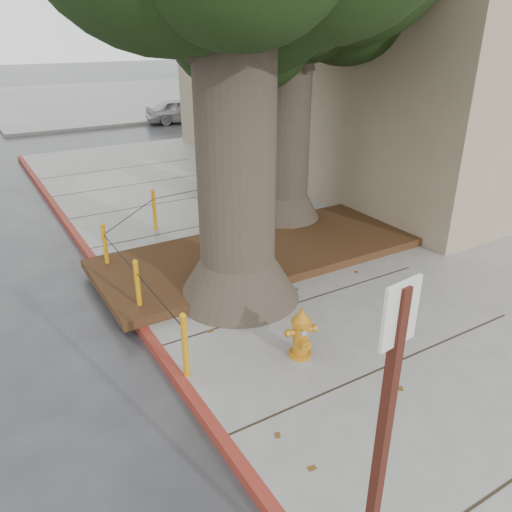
{
  "coord_description": "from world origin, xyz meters",
  "views": [
    {
      "loc": [
        -3.83,
        -3.76,
        4.27
      ],
      "look_at": [
        -0.28,
        2.16,
        1.1
      ],
      "focal_mm": 35.0,
      "sensor_mm": 36.0,
      "label": 1
    }
  ],
  "objects_px": {
    "signpost": "(380,457)",
    "car_silver": "(181,110)",
    "fire_hydrant": "(301,334)",
    "car_red": "(293,105)"
  },
  "relations": [
    {
      "from": "signpost",
      "to": "car_silver",
      "type": "bearing_deg",
      "value": 63.83
    },
    {
      "from": "signpost",
      "to": "car_silver",
      "type": "relative_size",
      "value": 0.85
    },
    {
      "from": "fire_hydrant",
      "to": "car_silver",
      "type": "bearing_deg",
      "value": 83.05
    },
    {
      "from": "fire_hydrant",
      "to": "car_red",
      "type": "height_order",
      "value": "car_red"
    },
    {
      "from": "signpost",
      "to": "car_red",
      "type": "relative_size",
      "value": 0.86
    },
    {
      "from": "signpost",
      "to": "car_silver",
      "type": "height_order",
      "value": "signpost"
    },
    {
      "from": "fire_hydrant",
      "to": "signpost",
      "type": "height_order",
      "value": "signpost"
    },
    {
      "from": "car_silver",
      "to": "signpost",
      "type": "bearing_deg",
      "value": 167.79
    },
    {
      "from": "car_silver",
      "to": "car_red",
      "type": "xyz_separation_m",
      "value": [
        5.95,
        -1.02,
        -0.02
      ]
    },
    {
      "from": "fire_hydrant",
      "to": "signpost",
      "type": "relative_size",
      "value": 0.26
    }
  ]
}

